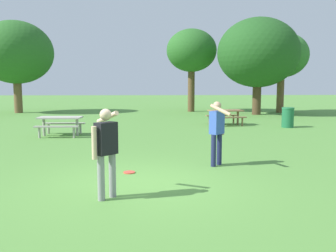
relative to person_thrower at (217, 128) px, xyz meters
name	(u,v)px	position (x,y,z in m)	size (l,w,h in m)	color
ground_plane	(138,184)	(-1.95, -1.64, -0.96)	(120.00, 120.00, 0.00)	#568E3D
person_thrower	(217,128)	(0.00, 0.00, 0.00)	(0.48, 0.84, 1.64)	#1E234C
person_catcher	(106,146)	(-2.47, -2.53, 0.00)	(0.48, 0.84, 1.64)	gray
frisbee	(129,172)	(-2.19, -0.65, -0.95)	(0.28, 0.28, 0.03)	#E04733
picnic_table_near	(60,122)	(-5.34, 5.53, -0.40)	(1.72, 1.45, 0.77)	#B2ADA3
picnic_table_far	(226,114)	(2.06, 8.99, -0.40)	(1.90, 1.67, 0.77)	olive
trash_can_beside_table	(288,117)	(4.84, 7.89, -0.48)	(0.59, 0.59, 0.96)	#1E663D
tree_tall_left	(16,53)	(-11.35, 17.35, 3.33)	(5.22, 5.22, 6.53)	brown
tree_broad_center	(192,51)	(1.28, 18.09, 3.55)	(3.73, 3.73, 6.15)	brown
tree_far_right	(258,53)	(5.44, 15.13, 3.18)	(5.44, 5.44, 6.47)	#4C3823
tree_slender_mid	(282,56)	(7.65, 16.79, 3.14)	(3.78, 3.78, 5.75)	brown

